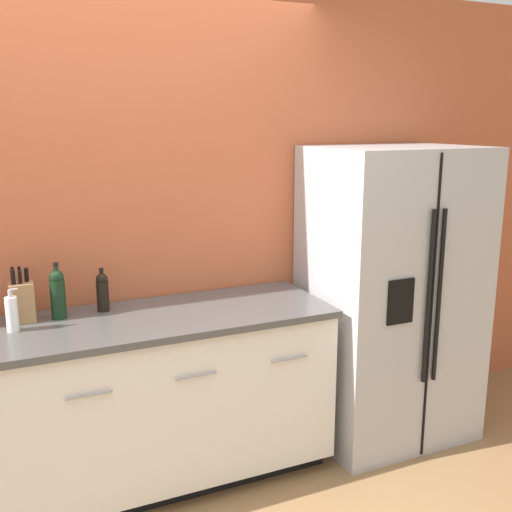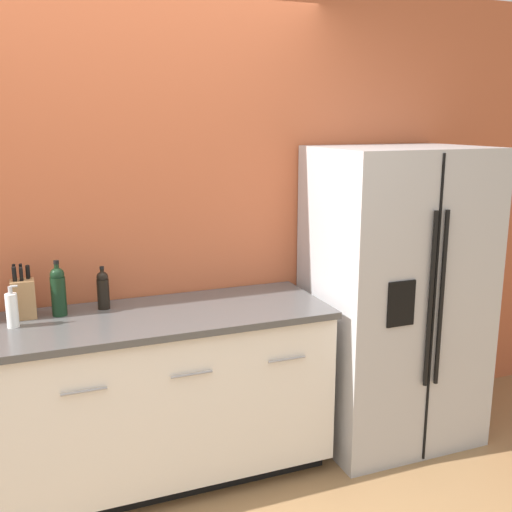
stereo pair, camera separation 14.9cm
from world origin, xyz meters
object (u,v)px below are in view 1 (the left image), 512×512
object	(u,v)px
knife_block	(22,301)
oil_bottle	(103,291)
refrigerator	(390,295)
soap_dispenser	(12,314)
wine_bottle	(58,293)

from	to	relation	value
knife_block	oil_bottle	distance (m)	0.38
knife_block	oil_bottle	xyz separation A→B (m)	(0.38, 0.01, 0.00)
refrigerator	soap_dispenser	size ratio (longest dim) A/B	8.52
refrigerator	knife_block	xyz separation A→B (m)	(-2.01, 0.21, 0.16)
wine_bottle	oil_bottle	xyz separation A→B (m)	(0.22, 0.03, -0.02)
wine_bottle	soap_dispenser	bearing A→B (deg)	-154.06
knife_block	wine_bottle	distance (m)	0.17
wine_bottle	soap_dispenser	xyz separation A→B (m)	(-0.22, -0.11, -0.04)
soap_dispenser	refrigerator	bearing A→B (deg)	-2.37
knife_block	refrigerator	bearing A→B (deg)	-5.95
knife_block	soap_dispenser	distance (m)	0.14
wine_bottle	oil_bottle	bearing A→B (deg)	7.15
refrigerator	oil_bottle	bearing A→B (deg)	172.36
refrigerator	oil_bottle	distance (m)	1.65
knife_block	soap_dispenser	bearing A→B (deg)	-112.87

